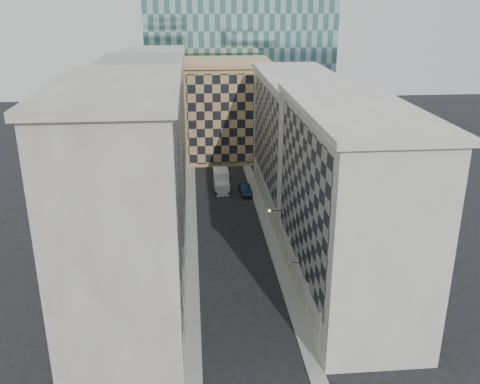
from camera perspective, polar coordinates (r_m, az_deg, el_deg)
sidewalk_west at (r=71.49m, az=-5.17°, el=-4.96°), size 1.50×100.00×0.15m
sidewalk_east at (r=72.17m, az=3.22°, el=-4.65°), size 1.50×100.00×0.15m
bldg_left_a at (r=49.73m, az=-11.97°, el=-2.30°), size 10.80×22.80×23.70m
bldg_left_b at (r=70.58m, az=-10.06°, el=4.25°), size 10.80×22.80×22.70m
bldg_left_c at (r=91.97m, az=-9.02°, el=7.78°), size 10.80×22.80×21.70m
bldg_right_a at (r=55.82m, az=11.37°, el=-1.35°), size 10.80×26.80×20.70m
bldg_right_b at (r=80.88m, az=6.11°, el=5.45°), size 10.80×28.80×19.70m
tan_block at (r=104.87m, az=-1.45°, el=8.81°), size 16.80×14.80×18.80m
church_tower at (r=116.72m, az=-3.05°, el=18.65°), size 7.20×7.20×51.50m
flagpoles_left at (r=46.53m, az=-6.11°, el=-8.86°), size 0.10×6.33×2.33m
bracket_lamp at (r=64.15m, az=3.32°, el=-2.00°), size 1.98×0.36×0.36m
box_truck at (r=88.25m, az=-1.99°, el=1.10°), size 2.45×5.87×3.21m
dark_car at (r=86.46m, az=0.56°, el=0.25°), size 1.97×4.75×1.53m
shop_sign at (r=56.83m, az=5.26°, el=-7.82°), size 1.20×0.65×0.74m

